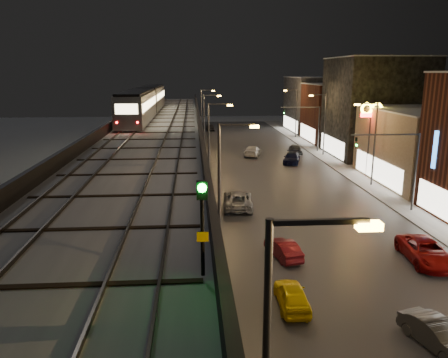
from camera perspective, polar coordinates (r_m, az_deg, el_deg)
name	(u,v)px	position (r m, az deg, el deg)	size (l,w,h in m)	color
road_surface	(278,178)	(51.18, 7.07, 0.08)	(17.00, 120.00, 0.06)	#46474D
sidewalk_right	(362,177)	(53.99, 17.54, 0.30)	(4.00, 120.00, 0.14)	#9FA1A8
under_viaduct_pavement	(161,180)	(50.37, -8.18, -0.18)	(11.00, 120.00, 0.06)	#9FA1A8
elevated_viaduct	(157,136)	(46.21, -8.68, 5.61)	(9.00, 100.00, 6.30)	black
viaduct_trackbed	(157,128)	(46.24, -8.71, 6.58)	(8.40, 100.00, 0.32)	#B2B7C1
viaduct_parapet_streetside	(199,123)	(46.07, -3.28, 7.27)	(0.30, 100.00, 1.10)	black
viaduct_parapet_far	(115,124)	(46.76, -14.08, 6.98)	(0.30, 100.00, 1.10)	black
building_c	(432,147)	(53.39, 25.53, 3.84)	(12.20, 15.20, 8.16)	#85725B
building_d	(375,108)	(67.32, 19.14, 8.79)	(12.20, 13.20, 14.16)	black
building_e	(342,113)	(80.51, 15.15, 8.33)	(12.20, 12.20, 10.16)	#4D2114
building_f	(320,104)	(93.77, 12.37, 9.50)	(12.20, 16.20, 11.16)	#3A3B3D
streetlight_left_1	(223,183)	(27.69, -0.07, -0.47)	(2.57, 0.28, 9.00)	#38383A
streetlight_left_2	(211,140)	(45.33, -1.68, 5.12)	(2.57, 0.28, 9.00)	#38383A
streetlight_right_2	(372,138)	(49.13, 18.82, 5.06)	(2.56, 0.28, 9.00)	#38383A
streetlight_left_3	(206,121)	(63.17, -2.39, 7.57)	(2.57, 0.28, 9.00)	#38383A
streetlight_right_3	(323,120)	(65.95, 12.81, 7.50)	(2.56, 0.28, 9.00)	#38383A
streetlight_left_4	(203,110)	(81.08, -2.79, 8.93)	(2.57, 0.28, 9.00)	#38383A
streetlight_right_4	(295,110)	(83.26, 9.24, 8.90)	(2.56, 0.28, 9.00)	#38383A
traffic_light_rig_a	(404,162)	(40.81, 22.40, 2.06)	(6.10, 0.34, 7.00)	#38383A
traffic_light_rig_b	(311,123)	(68.64, 11.34, 7.19)	(6.10, 0.34, 7.00)	#38383A
subway_train	(146,101)	(59.83, -10.19, 9.98)	(2.86, 35.18, 3.42)	gray
rail_signal	(202,210)	(11.51, -2.86, -4.03)	(0.31, 0.41, 2.70)	black
car_taxi	(292,296)	(23.91, 8.86, -14.89)	(1.52, 3.77, 1.28)	yellow
car_near_white	(283,249)	(29.57, 7.72, -9.11)	(1.30, 3.72, 1.23)	maroon
car_mid_silver	(238,200)	(39.58, 1.81, -2.80)	(2.55, 5.52, 1.53)	#9B9FA9
car_mid_dark	(252,151)	(64.39, 3.73, 3.63)	(2.08, 5.12, 1.49)	white
car_far_white	(210,127)	(92.67, -1.82, 6.74)	(1.72, 4.28, 1.46)	#232327
car_onc_silver	(437,336)	(22.75, 26.07, -17.91)	(1.32, 3.79, 1.25)	#3C3E42
car_onc_dark	(426,252)	(31.43, 24.86, -8.69)	(2.41, 5.22, 1.45)	maroon
car_onc_white	(292,158)	(59.78, 8.83, 2.68)	(2.02, 4.97, 1.44)	black
car_onc_red	(296,150)	(66.88, 9.34, 3.79)	(1.58, 3.93, 1.34)	#3F4146
sign_mcdonalds	(371,118)	(52.97, 18.63, 7.50)	(2.59, 0.36, 8.74)	#38383A
sign_carwash	(440,157)	(41.18, 26.36, 2.62)	(1.41, 0.35, 7.33)	#38383A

